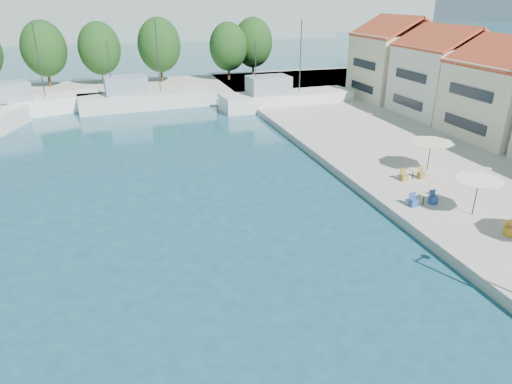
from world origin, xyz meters
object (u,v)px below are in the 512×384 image
object	(u,v)px
trawler_02	(28,105)
umbrella_white	(478,184)
trawler_04	(284,99)
trawler_03	(144,99)
umbrella_cream	(431,145)

from	to	relation	value
trawler_02	umbrella_white	bearing A→B (deg)	-71.91
trawler_04	umbrella_white	size ratio (longest dim) A/B	5.83
trawler_02	trawler_04	distance (m)	28.84
trawler_03	umbrella_cream	distance (m)	34.39
trawler_03	umbrella_white	xyz separation A→B (m)	(15.99, -36.30, 1.47)
trawler_02	umbrella_white	xyz separation A→B (m)	(28.61, -36.34, 1.47)
trawler_02	trawler_03	size ratio (longest dim) A/B	0.98
trawler_03	umbrella_cream	world-z (taller)	trawler_03
trawler_04	umbrella_white	world-z (taller)	trawler_04
trawler_03	umbrella_white	bearing A→B (deg)	-70.80
trawler_02	trawler_03	bearing A→B (deg)	-20.32
trawler_03	umbrella_cream	bearing A→B (deg)	-62.99
trawler_02	trawler_04	bearing A→B (deg)	-29.65
umbrella_cream	trawler_03	bearing A→B (deg)	121.58
trawler_03	trawler_04	world-z (taller)	same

